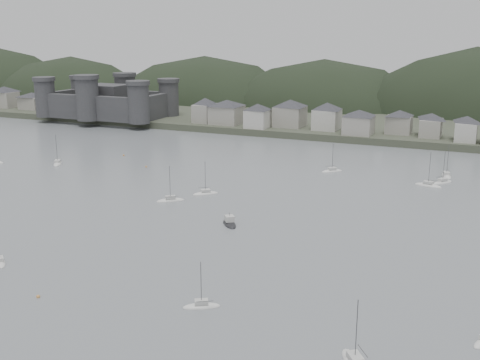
% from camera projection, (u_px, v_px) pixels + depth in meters
% --- Properties ---
extents(ground, '(900.00, 900.00, 0.00)m').
position_uv_depth(ground, '(54.00, 322.00, 93.64)').
color(ground, slate).
rests_on(ground, ground).
extents(far_shore_land, '(900.00, 250.00, 3.00)m').
position_uv_depth(far_shore_land, '(384.00, 105.00, 355.03)').
color(far_shore_land, '#383D2D').
rests_on(far_shore_land, ground).
extents(forested_ridge, '(851.55, 103.94, 102.57)m').
position_uv_depth(forested_ridge, '(383.00, 133.00, 333.62)').
color(forested_ridge, black).
rests_on(forested_ridge, ground).
extents(castle, '(66.00, 43.00, 20.00)m').
position_uv_depth(castle, '(107.00, 101.00, 297.05)').
color(castle, '#37373A').
rests_on(castle, far_shore_land).
extents(waterfront_town, '(451.48, 28.46, 12.92)m').
position_uv_depth(waterfront_town, '(462.00, 125.00, 234.53)').
color(waterfront_town, '#A09C92').
rests_on(waterfront_town, far_shore_land).
extents(moored_fleet, '(262.29, 156.08, 12.90)m').
position_uv_depth(moored_fleet, '(258.00, 213.00, 149.39)').
color(moored_fleet, silver).
rests_on(moored_fleet, ground).
extents(motor_launch_far, '(6.77, 7.60, 3.81)m').
position_uv_depth(motor_launch_far, '(229.00, 223.00, 140.76)').
color(motor_launch_far, black).
rests_on(motor_launch_far, ground).
extents(mooring_buoys, '(182.15, 134.81, 0.70)m').
position_uv_depth(mooring_buoys, '(208.00, 215.00, 147.95)').
color(mooring_buoys, '#CF8E45').
rests_on(mooring_buoys, ground).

